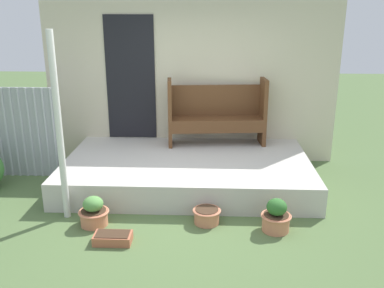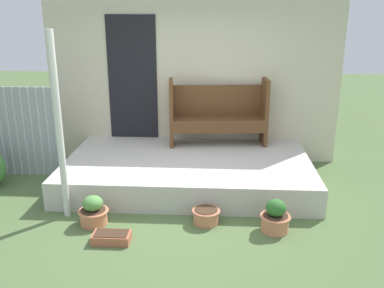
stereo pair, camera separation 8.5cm
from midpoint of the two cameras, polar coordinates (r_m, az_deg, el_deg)
name	(u,v)px [view 1 (the left image)]	position (r m, az deg, el deg)	size (l,w,h in m)	color
ground_plane	(179,215)	(5.47, -2.16, -9.47)	(24.00, 24.00, 0.00)	#516B3D
porch_slab	(187,171)	(6.33, -1.02, -3.62)	(3.56, 2.07, 0.38)	beige
house_wall	(188,84)	(7.06, -0.86, 8.05)	(4.76, 0.08, 2.60)	beige
support_post	(59,129)	(5.27, -17.76, 1.90)	(0.08, 0.08, 2.28)	silver
bench	(216,112)	(6.83, 2.92, 4.35)	(1.57, 0.55, 1.06)	brown
flower_pot_left	(94,213)	(5.33, -13.42, -8.89)	(0.37, 0.37, 0.37)	tan
flower_pot_middle	(207,215)	(5.25, 1.51, -9.47)	(0.35, 0.35, 0.19)	tan
flower_pot_right	(276,217)	(5.14, 10.68, -9.53)	(0.36, 0.36, 0.40)	tan
planter_box_rect	(113,238)	(4.96, -11.00, -12.21)	(0.42, 0.23, 0.11)	#B26042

